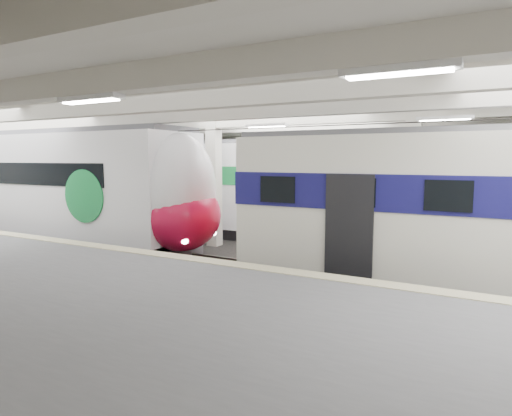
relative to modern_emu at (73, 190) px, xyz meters
The scene contains 4 objects.
station_hall 8.34m from the modern_emu, 12.09° to the right, with size 36.00×24.00×5.75m.
modern_emu is the anchor object (origin of this frame).
older_rer 15.59m from the modern_emu, ahead, with size 13.71×3.03×4.51m.
far_train 6.44m from the modern_emu, 58.72° to the left, with size 14.52×3.25×4.60m.
Camera 1 is at (7.10, -12.24, 3.74)m, focal length 30.00 mm.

